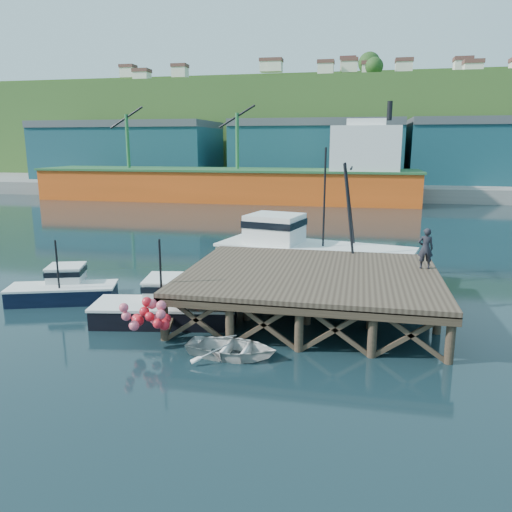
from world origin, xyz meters
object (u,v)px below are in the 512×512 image
(boat_navy, at_px, (64,288))
(boat_black, at_px, (167,305))
(trawler, at_px, (310,252))
(dinghy, at_px, (232,348))
(dockworker, at_px, (426,248))

(boat_navy, distance_m, boat_black, 6.77)
(trawler, height_order, dinghy, trawler)
(boat_navy, xyz_separation_m, dinghy, (10.51, -5.18, -0.31))
(dinghy, bearing_deg, trawler, -4.36)
(trawler, bearing_deg, boat_navy, -135.81)
(boat_black, distance_m, dinghy, 5.21)
(boat_navy, height_order, trawler, trawler)
(boat_navy, relative_size, trawler, 0.46)
(boat_black, xyz_separation_m, dinghy, (4.00, -3.33, -0.38))
(boat_black, relative_size, dockworker, 3.42)
(boat_navy, distance_m, dockworker, 18.71)
(trawler, relative_size, dinghy, 3.49)
(boat_black, relative_size, trawler, 0.55)
(boat_navy, xyz_separation_m, trawler, (12.26, 7.36, 0.95))
(boat_navy, xyz_separation_m, boat_black, (6.51, -1.85, 0.06))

